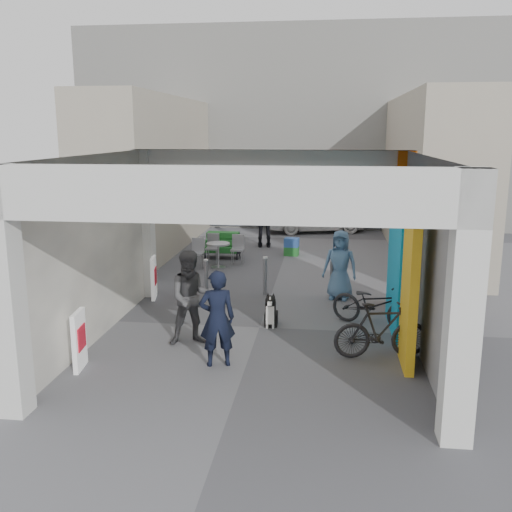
# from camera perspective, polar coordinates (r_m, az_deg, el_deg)

# --- Properties ---
(ground) EXTENTS (90.00, 90.00, 0.00)m
(ground) POSITION_cam_1_polar(r_m,az_deg,el_deg) (11.70, 0.36, -7.15)
(ground) COLOR #5C5D62
(ground) RESTS_ON ground
(arcade_canopy) EXTENTS (6.40, 6.45, 6.40)m
(arcade_canopy) POSITION_cam_1_polar(r_m,az_deg,el_deg) (10.29, 2.82, 3.35)
(arcade_canopy) COLOR silver
(arcade_canopy) RESTS_ON ground
(far_building) EXTENTS (18.00, 4.08, 8.00)m
(far_building) POSITION_cam_1_polar(r_m,az_deg,el_deg) (24.98, 4.25, 12.54)
(far_building) COLOR silver
(far_building) RESTS_ON ground
(plaza_bldg_left) EXTENTS (2.00, 9.00, 5.00)m
(plaza_bldg_left) POSITION_cam_1_polar(r_m,az_deg,el_deg) (19.39, -10.39, 8.01)
(plaza_bldg_left) COLOR #A19A86
(plaza_bldg_left) RESTS_ON ground
(plaza_bldg_right) EXTENTS (2.00, 9.00, 5.00)m
(plaza_bldg_right) POSITION_cam_1_polar(r_m,az_deg,el_deg) (18.78, 17.08, 7.54)
(plaza_bldg_right) COLOR #A19A86
(plaza_bldg_right) RESTS_ON ground
(bollard_left) EXTENTS (0.09, 0.09, 0.83)m
(bollard_left) POSITION_cam_1_polar(r_m,az_deg,el_deg) (14.06, -5.00, -2.06)
(bollard_left) COLOR gray
(bollard_left) RESTS_ON ground
(bollard_center) EXTENTS (0.09, 0.09, 0.93)m
(bollard_center) POSITION_cam_1_polar(r_m,az_deg,el_deg) (13.85, 0.93, -2.04)
(bollard_center) COLOR gray
(bollard_center) RESTS_ON ground
(bollard_right) EXTENTS (0.09, 0.09, 0.90)m
(bollard_right) POSITION_cam_1_polar(r_m,az_deg,el_deg) (13.80, 7.57, -2.26)
(bollard_right) COLOR gray
(bollard_right) RESTS_ON ground
(advert_board_near) EXTENTS (0.16, 0.56, 1.00)m
(advert_board_near) POSITION_cam_1_polar(r_m,az_deg,el_deg) (10.05, -17.25, -8.03)
(advert_board_near) COLOR white
(advert_board_near) RESTS_ON ground
(advert_board_far) EXTENTS (0.19, 0.55, 1.00)m
(advert_board_far) POSITION_cam_1_polar(r_m,az_deg,el_deg) (13.77, -10.19, -2.14)
(advert_board_far) COLOR white
(advert_board_far) RESTS_ON ground
(cafe_set) EXTENTS (1.45, 1.17, 0.88)m
(cafe_set) POSITION_cam_1_polar(r_m,az_deg,el_deg) (16.97, -4.00, 0.10)
(cafe_set) COLOR #A1A2A6
(cafe_set) RESTS_ON ground
(produce_stand) EXTENTS (1.21, 0.66, 0.80)m
(produce_stand) POSITION_cam_1_polar(r_m,az_deg,el_deg) (17.95, -3.38, 0.81)
(produce_stand) COLOR black
(produce_stand) RESTS_ON ground
(crate_stack) EXTENTS (0.48, 0.39, 0.56)m
(crate_stack) POSITION_cam_1_polar(r_m,az_deg,el_deg) (18.32, 3.57, 0.93)
(crate_stack) COLOR #1B5E1B
(crate_stack) RESTS_ON ground
(border_collie) EXTENTS (0.27, 0.52, 0.72)m
(border_collie) POSITION_cam_1_polar(r_m,az_deg,el_deg) (11.68, 1.49, -5.73)
(border_collie) COLOR black
(border_collie) RESTS_ON ground
(man_with_dog) EXTENTS (0.70, 0.56, 1.67)m
(man_with_dog) POSITION_cam_1_polar(r_m,az_deg,el_deg) (9.66, -3.90, -6.24)
(man_with_dog) COLOR black
(man_with_dog) RESTS_ON ground
(man_back_turned) EXTENTS (1.05, 0.93, 1.78)m
(man_back_turned) POSITION_cam_1_polar(r_m,az_deg,el_deg) (10.66, -6.43, -4.17)
(man_back_turned) COLOR #404043
(man_back_turned) RESTS_ON ground
(man_elderly) EXTENTS (0.91, 0.70, 1.65)m
(man_elderly) POSITION_cam_1_polar(r_m,az_deg,el_deg) (13.59, 8.40, -0.88)
(man_elderly) COLOR #50759B
(man_elderly) RESTS_ON ground
(man_crates) EXTENTS (1.21, 0.60, 2.00)m
(man_crates) POSITION_cam_1_polar(r_m,az_deg,el_deg) (19.49, 0.90, 3.79)
(man_crates) COLOR black
(man_crates) RESTS_ON ground
(bicycle_front) EXTENTS (1.91, 1.38, 0.96)m
(bicycle_front) POSITION_cam_1_polar(r_m,az_deg,el_deg) (11.85, 11.71, -4.73)
(bicycle_front) COLOR black
(bicycle_front) RESTS_ON ground
(bicycle_rear) EXTENTS (1.74, 0.79, 1.01)m
(bicycle_rear) POSITION_cam_1_polar(r_m,az_deg,el_deg) (10.29, 12.41, -7.27)
(bicycle_rear) COLOR black
(bicycle_rear) RESTS_ON ground
(white_van) EXTENTS (4.22, 2.54, 1.35)m
(white_van) POSITION_cam_1_polar(r_m,az_deg,el_deg) (22.69, 5.86, 4.12)
(white_van) COLOR white
(white_van) RESTS_ON ground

